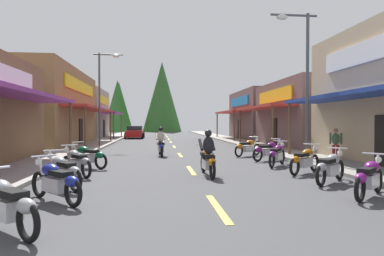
{
  "coord_description": "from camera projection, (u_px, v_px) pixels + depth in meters",
  "views": [
    {
      "loc": [
        -1.28,
        0.07,
        1.81
      ],
      "look_at": [
        1.84,
        29.95,
        1.31
      ],
      "focal_mm": 31.63,
      "sensor_mm": 36.0,
      "label": 1
    }
  ],
  "objects": [
    {
      "name": "ground",
      "position": [
        174.0,
        148.0,
        24.68
      ],
      "size": [
        9.92,
        79.45,
        0.1
      ],
      "primitive_type": "cube",
      "color": "#424244"
    },
    {
      "name": "sidewalk_left",
      "position": [
        88.0,
        147.0,
        24.04
      ],
      "size": [
        2.43,
        79.45,
        0.12
      ],
      "primitive_type": "cube",
      "color": "#9E9991",
      "rests_on": "ground"
    },
    {
      "name": "sidewalk_right",
      "position": [
        257.0,
        146.0,
        25.32
      ],
      "size": [
        2.43,
        79.45,
        0.12
      ],
      "primitive_type": "cube",
      "color": "gray",
      "rests_on": "ground"
    },
    {
      "name": "centerline_dashes",
      "position": [
        172.0,
        144.0,
        27.61
      ],
      "size": [
        0.16,
        54.13,
        0.01
      ],
      "color": "#E0C64C",
      "rests_on": "ground"
    },
    {
      "name": "storefront_left_middle",
      "position": [
        41.0,
        107.0,
        26.78
      ],
      "size": [
        7.97,
        13.64,
        5.98
      ],
      "color": "olive",
      "rests_on": "ground"
    },
    {
      "name": "storefront_left_far",
      "position": [
        75.0,
        114.0,
        38.75
      ],
      "size": [
        8.42,
        9.14,
        5.57
      ],
      "color": "gray",
      "rests_on": "ground"
    },
    {
      "name": "storefront_right_middle",
      "position": [
        313.0,
        114.0,
        25.25
      ],
      "size": [
        7.83,
        9.58,
        4.82
      ],
      "color": "brown",
      "rests_on": "ground"
    },
    {
      "name": "storefront_right_far",
      "position": [
        268.0,
        115.0,
        35.83
      ],
      "size": [
        8.01,
        10.12,
        5.12
      ],
      "color": "brown",
      "rests_on": "ground"
    },
    {
      "name": "streetlamp_left",
      "position": [
        104.0,
        87.0,
        24.17
      ],
      "size": [
        2.09,
        0.3,
        6.77
      ],
      "color": "#474C51",
      "rests_on": "ground"
    },
    {
      "name": "streetlamp_right",
      "position": [
        301.0,
        67.0,
        14.89
      ],
      "size": [
        2.09,
        0.3,
        6.61
      ],
      "color": "#474C51",
      "rests_on": "ground"
    },
    {
      "name": "motorcycle_parked_right_1",
      "position": [
        369.0,
        177.0,
        8.13
      ],
      "size": [
        1.67,
        1.5,
        1.04
      ],
      "rotation": [
        0.0,
        0.0,
        0.73
      ],
      "color": "black",
      "rests_on": "ground"
    },
    {
      "name": "motorcycle_parked_right_2",
      "position": [
        330.0,
        167.0,
        10.03
      ],
      "size": [
        1.66,
        1.5,
        1.04
      ],
      "rotation": [
        0.0,
        0.0,
        0.73
      ],
      "color": "black",
      "rests_on": "ground"
    },
    {
      "name": "motorcycle_parked_right_3",
      "position": [
        305.0,
        160.0,
        11.91
      ],
      "size": [
        1.72,
        1.44,
        1.04
      ],
      "rotation": [
        0.0,
        0.0,
        0.69
      ],
      "color": "black",
      "rests_on": "ground"
    },
    {
      "name": "motorcycle_parked_right_4",
      "position": [
        277.0,
        154.0,
        13.97
      ],
      "size": [
        1.34,
        1.79,
        1.04
      ],
      "rotation": [
        0.0,
        0.0,
        0.94
      ],
      "color": "black",
      "rests_on": "ground"
    },
    {
      "name": "motorcycle_parked_right_5",
      "position": [
        268.0,
        150.0,
        15.94
      ],
      "size": [
        1.9,
        1.16,
        1.04
      ],
      "rotation": [
        0.0,
        0.0,
        0.53
      ],
      "color": "black",
      "rests_on": "ground"
    },
    {
      "name": "motorcycle_parked_right_6",
      "position": [
        248.0,
        147.0,
        18.01
      ],
      "size": [
        1.79,
        1.34,
        1.04
      ],
      "rotation": [
        0.0,
        0.0,
        0.63
      ],
      "color": "black",
      "rests_on": "ground"
    },
    {
      "name": "motorcycle_parked_left_0",
      "position": [
        6.0,
        204.0,
        5.5
      ],
      "size": [
        1.62,
        1.54,
        1.04
      ],
      "rotation": [
        0.0,
        0.0,
        2.38
      ],
      "color": "black",
      "rests_on": "ground"
    },
    {
      "name": "motorcycle_parked_left_1",
      "position": [
        56.0,
        181.0,
        7.63
      ],
      "size": [
        1.57,
        1.6,
        1.04
      ],
      "rotation": [
        0.0,
        0.0,
        2.35
      ],
      "color": "black",
      "rests_on": "ground"
    },
    {
      "name": "motorcycle_parked_left_2",
      "position": [
        63.0,
        171.0,
        9.21
      ],
      "size": [
        1.46,
        1.7,
        1.04
      ],
      "rotation": [
        0.0,
        0.0,
        2.27
      ],
      "color": "black",
      "rests_on": "ground"
    },
    {
      "name": "motorcycle_parked_left_3",
      "position": [
        76.0,
        162.0,
        11.39
      ],
      "size": [
        1.39,
        1.75,
        1.04
      ],
      "rotation": [
        0.0,
        0.0,
        2.23
      ],
      "color": "black",
      "rests_on": "ground"
    },
    {
      "name": "motorcycle_parked_left_4",
      "position": [
        87.0,
        156.0,
        13.3
      ],
      "size": [
        1.81,
        1.32,
        1.04
      ],
      "rotation": [
        0.0,
        0.0,
        2.53
      ],
      "color": "black",
      "rests_on": "ground"
    },
    {
      "name": "rider_cruising_lead",
      "position": [
        208.0,
        157.0,
        11.37
      ],
      "size": [
        0.6,
        2.14,
        1.57
      ],
      "rotation": [
        0.0,
        0.0,
        1.63
      ],
      "color": "black",
      "rests_on": "ground"
    },
    {
      "name": "rider_cruising_trailing",
      "position": [
        161.0,
        144.0,
        18.15
      ],
      "size": [
        0.6,
        2.14,
        1.57
      ],
      "rotation": [
        0.0,
        0.0,
        1.63
      ],
      "color": "black",
      "rests_on": "ground"
    },
    {
      "name": "pedestrian_waiting",
      "position": [
        336.0,
        143.0,
        15.49
      ],
      "size": [
        0.55,
        0.35,
        1.54
      ],
      "rotation": [
        0.0,
        0.0,
        1.29
      ],
      "color": "maroon",
      "rests_on": "ground"
    },
    {
      "name": "parked_car_curbside",
      "position": [
        135.0,
        132.0,
        38.3
      ],
      "size": [
        2.1,
        4.32,
        1.4
      ],
      "rotation": [
        0.0,
        0.0,
        1.56
      ],
      "color": "#B21919",
      "rests_on": "ground"
    },
    {
      "name": "treeline_backdrop",
      "position": [
        139.0,
        102.0,
        65.01
      ],
      "size": [
        15.38,
        10.2,
        13.41
      ],
      "color": "#315023",
      "rests_on": "ground"
    }
  ]
}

